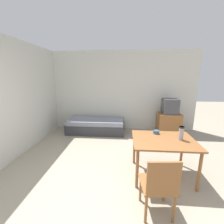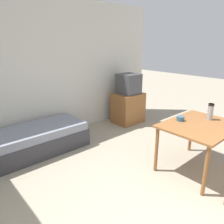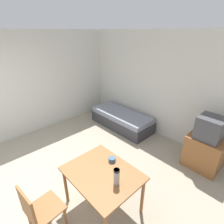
% 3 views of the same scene
% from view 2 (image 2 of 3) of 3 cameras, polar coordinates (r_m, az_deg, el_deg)
% --- Properties ---
extents(wall_back, '(5.43, 0.06, 2.70)m').
position_cam_2_polar(wall_back, '(4.50, -16.17, 10.43)').
color(wall_back, silver).
rests_on(wall_back, ground_plane).
extents(daybed, '(1.90, 0.80, 0.46)m').
position_cam_2_polar(daybed, '(4.09, -20.18, -7.17)').
color(daybed, '#333338').
rests_on(daybed, ground_plane).
extents(tv, '(0.69, 0.53, 1.18)m').
position_cam_2_polar(tv, '(5.23, 4.24, 2.74)').
color(tv, brown).
rests_on(tv, ground_plane).
extents(dining_table, '(1.11, 0.87, 0.74)m').
position_cam_2_polar(dining_table, '(3.45, 21.88, -4.36)').
color(dining_table, brown).
rests_on(dining_table, ground_plane).
extents(thermos_flask, '(0.09, 0.09, 0.25)m').
position_cam_2_polar(thermos_flask, '(3.64, 24.33, 0.25)').
color(thermos_flask, '#99999E').
rests_on(thermos_flask, dining_table).
extents(mate_bowl, '(0.11, 0.11, 0.07)m').
position_cam_2_polar(mate_bowl, '(3.46, 17.45, -1.65)').
color(mate_bowl, '#335670').
rests_on(mate_bowl, dining_table).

